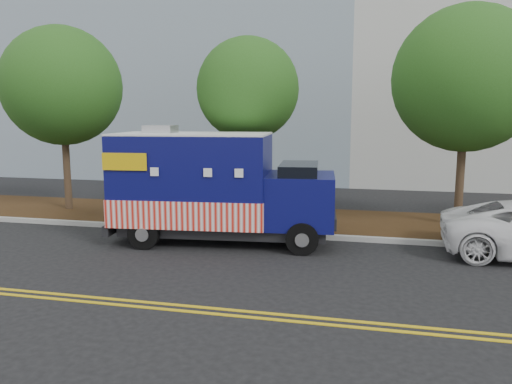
# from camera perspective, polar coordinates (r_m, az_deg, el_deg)

# --- Properties ---
(ground) EXTENTS (120.00, 120.00, 0.00)m
(ground) POSITION_cam_1_polar(r_m,az_deg,el_deg) (13.92, -0.06, -6.40)
(ground) COLOR black
(ground) RESTS_ON ground
(curb) EXTENTS (120.00, 0.18, 0.15)m
(curb) POSITION_cam_1_polar(r_m,az_deg,el_deg) (15.23, 1.15, -4.78)
(curb) COLOR #9E9E99
(curb) RESTS_ON ground
(mulch_strip) EXTENTS (120.00, 4.00, 0.15)m
(mulch_strip) POSITION_cam_1_polar(r_m,az_deg,el_deg) (17.24, 2.60, -3.17)
(mulch_strip) COLOR #321D0E
(mulch_strip) RESTS_ON ground
(centerline_near) EXTENTS (120.00, 0.10, 0.01)m
(centerline_near) POSITION_cam_1_polar(r_m,az_deg,el_deg) (9.86, -6.15, -12.97)
(centerline_near) COLOR gold
(centerline_near) RESTS_ON ground
(centerline_far) EXTENTS (120.00, 0.10, 0.01)m
(centerline_far) POSITION_cam_1_polar(r_m,az_deg,el_deg) (9.64, -6.65, -13.50)
(centerline_far) COLOR gold
(centerline_far) RESTS_ON ground
(tree_a) EXTENTS (4.30, 4.30, 6.83)m
(tree_a) POSITION_cam_1_polar(r_m,az_deg,el_deg) (19.84, -21.29, 11.19)
(tree_a) COLOR #38281C
(tree_a) RESTS_ON ground
(tree_b) EXTENTS (3.38, 3.38, 6.19)m
(tree_b) POSITION_cam_1_polar(r_m,az_deg,el_deg) (16.73, -0.94, 11.65)
(tree_b) COLOR #38281C
(tree_b) RESTS_ON ground
(tree_c) EXTENTS (4.51, 4.51, 7.00)m
(tree_c) POSITION_cam_1_polar(r_m,az_deg,el_deg) (17.06, 22.90, 11.79)
(tree_c) COLOR #38281C
(tree_c) RESTS_ON ground
(sign_post) EXTENTS (0.06, 0.06, 2.40)m
(sign_post) POSITION_cam_1_polar(r_m,az_deg,el_deg) (16.20, -6.23, 0.06)
(sign_post) COLOR #473828
(sign_post) RESTS_ON ground
(food_truck) EXTENTS (6.57, 2.98, 3.36)m
(food_truck) POSITION_cam_1_polar(r_m,az_deg,el_deg) (14.37, -5.01, 0.25)
(food_truck) COLOR black
(food_truck) RESTS_ON ground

